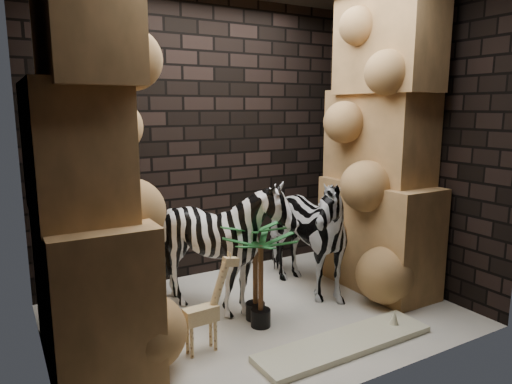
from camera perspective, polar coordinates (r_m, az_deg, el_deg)
floor at (r=4.30m, az=0.28°, el=-14.99°), size 3.50×3.50×0.00m
wall_back at (r=5.02m, az=-6.93°, el=6.39°), size 3.50×0.00×3.50m
wall_front at (r=2.90m, az=12.84°, el=3.30°), size 3.50×0.00×3.50m
wall_left at (r=3.38m, az=-26.31°, el=3.47°), size 0.00×3.00×3.00m
wall_right at (r=5.01m, az=17.97°, el=5.96°), size 0.00×3.00×3.00m
rock_pillar_left at (r=3.42m, az=-20.46°, el=3.96°), size 0.68×1.30×3.00m
rock_pillar_right at (r=4.77m, az=15.28°, el=5.90°), size 0.58×1.25×3.00m
zebra_right at (r=4.60m, az=5.46°, el=-3.81°), size 0.69×1.23×1.44m
zebra_left at (r=4.16m, az=-4.09°, el=-7.48°), size 1.25×1.44×1.14m
giraffe_toy at (r=3.59m, az=-6.84°, el=-13.65°), size 0.40×0.15×0.77m
palm_front at (r=4.06m, az=-0.08°, el=-9.64°), size 0.36×0.36×0.91m
palm_back at (r=3.95m, az=0.59°, el=-10.94°), size 0.36×0.36×0.81m
surfboard at (r=3.87m, az=10.96°, el=-17.87°), size 1.54×0.39×0.05m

